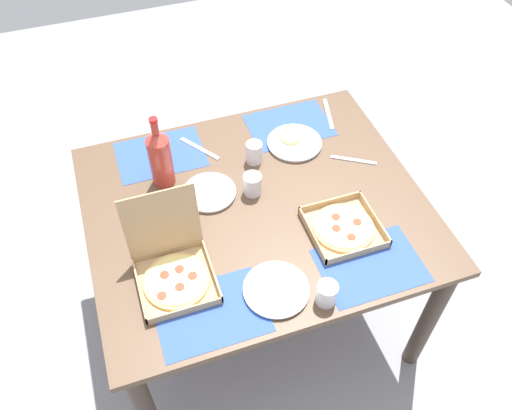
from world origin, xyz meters
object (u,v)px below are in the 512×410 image
pizza_box_corner_right (173,268)px  plate_middle (294,142)px  plate_near_left (209,193)px  cup_clear_left (327,294)px  plate_far_right (276,290)px  pizza_box_corner_left (343,228)px  soda_bottle (160,157)px  condiment_bowl (149,207)px  cup_red (252,184)px  cup_dark (254,153)px

pizza_box_corner_right → plate_middle: size_ratio=1.27×
plate_near_left → cup_clear_left: (0.24, -0.59, 0.03)m
pizza_box_corner_right → plate_far_right: pizza_box_corner_right is taller
pizza_box_corner_left → pizza_box_corner_right: bearing=179.5°
soda_bottle → condiment_bowl: soda_bottle is taller
plate_near_left → cup_clear_left: size_ratio=2.42×
plate_far_right → cup_red: (0.07, 0.45, 0.04)m
soda_bottle → cup_red: size_ratio=3.62×
soda_bottle → cup_dark: 0.39m
pizza_box_corner_left → soda_bottle: (-0.57, 0.46, 0.12)m
cup_red → cup_dark: 0.17m
plate_near_left → plate_middle: bearing=20.9°
pizza_box_corner_left → cup_clear_left: 0.31m
pizza_box_corner_right → cup_dark: bearing=45.3°
condiment_bowl → plate_far_right: bearing=-55.9°
plate_near_left → cup_dark: size_ratio=2.22×
plate_middle → plate_far_right: plate_middle is taller
cup_dark → plate_middle: bearing=12.0°
pizza_box_corner_right → soda_bottle: 0.46m
pizza_box_corner_right → condiment_bowl: size_ratio=3.21×
plate_near_left → plate_far_right: size_ratio=0.93×
pizza_box_corner_left → pizza_box_corner_right: 0.64m
plate_far_right → cup_dark: size_ratio=2.39×
pizza_box_corner_left → plate_near_left: bearing=141.8°
plate_near_left → plate_far_right: same height
pizza_box_corner_left → cup_dark: size_ratio=2.73×
soda_bottle → cup_dark: bearing=-0.9°
plate_near_left → plate_far_right: bearing=-79.2°
plate_near_left → cup_clear_left: 0.63m
cup_clear_left → plate_far_right: bearing=148.9°
pizza_box_corner_right → plate_far_right: bearing=-29.1°
cup_red → plate_middle: bearing=38.6°
soda_bottle → cup_dark: size_ratio=3.43×
plate_middle → cup_clear_left: bearing=-103.6°
soda_bottle → condiment_bowl: (-0.09, -0.13, -0.11)m
condiment_bowl → pizza_box_corner_left: bearing=-26.3°
pizza_box_corner_left → soda_bottle: 0.74m
soda_bottle → condiment_bowl: size_ratio=3.50×
pizza_box_corner_left → soda_bottle: size_ratio=0.80×
plate_near_left → soda_bottle: size_ratio=0.65×
plate_middle → cup_dark: 0.20m
plate_near_left → cup_clear_left: bearing=-67.9°
cup_red → cup_clear_left: (0.08, -0.54, -0.00)m
pizza_box_corner_right → cup_dark: pizza_box_corner_right is taller
pizza_box_corner_right → condiment_bowl: (-0.02, 0.32, -0.03)m
plate_middle → cup_clear_left: size_ratio=2.70×
cup_dark → pizza_box_corner_left: bearing=-66.5°
cup_red → cup_dark: (0.06, 0.16, 0.00)m
cup_red → cup_clear_left: size_ratio=1.03×
cup_clear_left → condiment_bowl: cup_clear_left is taller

